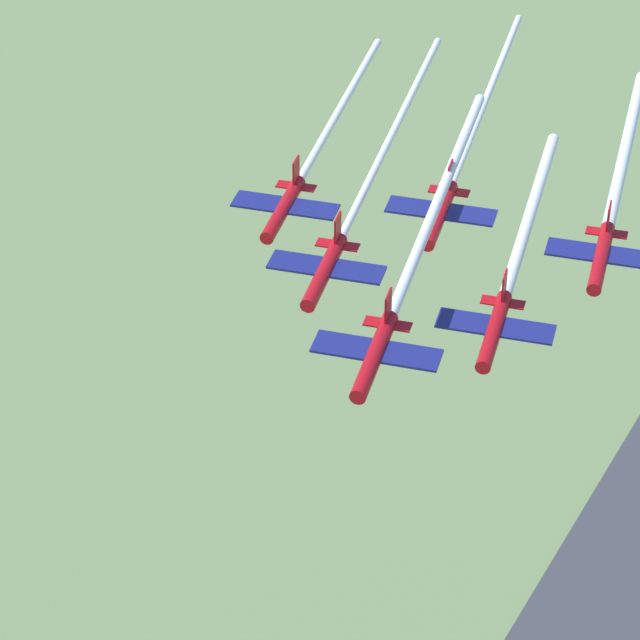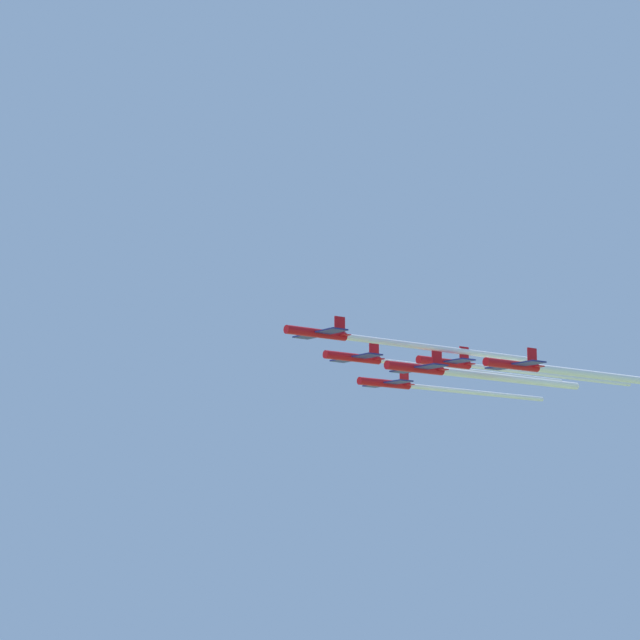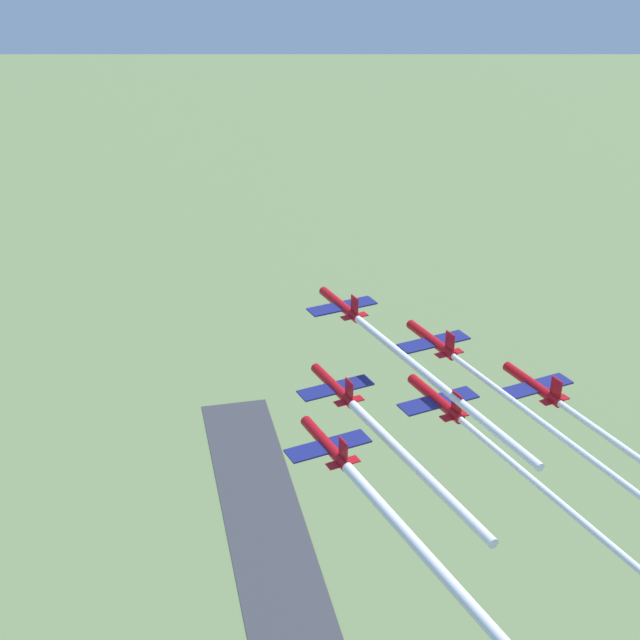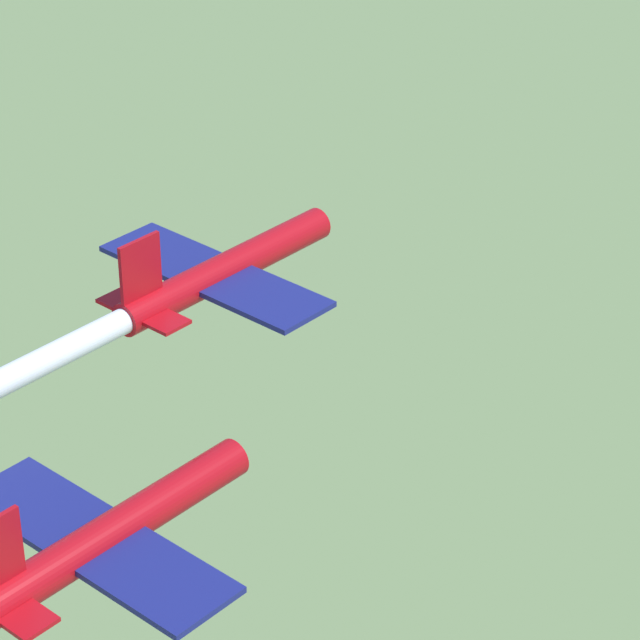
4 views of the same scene
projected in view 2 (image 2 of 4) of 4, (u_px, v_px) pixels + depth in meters
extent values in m
cylinder|color=#B20C14|center=(316.00, 333.00, 189.86)|extent=(11.22, 2.15, 1.36)
cube|color=navy|center=(320.00, 333.00, 190.29)|extent=(3.70, 10.59, 0.22)
cube|color=#B20C14|center=(340.00, 325.00, 192.86)|extent=(1.99, 0.31, 2.73)
cube|color=#B20C14|center=(340.00, 336.00, 192.55)|extent=(1.64, 4.05, 0.15)
cylinder|color=#B20C14|center=(415.00, 368.00, 190.55)|extent=(11.22, 2.15, 1.36)
cube|color=navy|center=(418.00, 368.00, 190.99)|extent=(3.70, 10.59, 0.22)
cube|color=#B20C14|center=(437.00, 360.00, 193.55)|extent=(1.99, 0.31, 2.73)
cube|color=#B20C14|center=(437.00, 371.00, 193.24)|extent=(1.64, 4.05, 0.15)
cylinder|color=#B20C14|center=(352.00, 357.00, 203.35)|extent=(11.22, 2.15, 1.36)
cube|color=navy|center=(356.00, 358.00, 203.78)|extent=(3.70, 10.59, 0.22)
cube|color=#B20C14|center=(374.00, 350.00, 206.35)|extent=(1.99, 0.31, 2.73)
cube|color=#B20C14|center=(374.00, 360.00, 206.04)|extent=(1.64, 4.05, 0.15)
cylinder|color=#B20C14|center=(512.00, 365.00, 192.31)|extent=(11.22, 2.15, 1.36)
cube|color=navy|center=(515.00, 365.00, 192.74)|extent=(3.70, 10.59, 0.22)
cube|color=#B20C14|center=(532.00, 357.00, 195.31)|extent=(1.99, 0.31, 2.73)
cube|color=#B20C14|center=(532.00, 367.00, 195.00)|extent=(1.64, 4.05, 0.15)
cylinder|color=#B20C14|center=(444.00, 362.00, 204.86)|extent=(11.22, 2.15, 1.36)
cube|color=navy|center=(447.00, 363.00, 205.30)|extent=(3.70, 10.59, 0.22)
cube|color=#B20C14|center=(464.00, 355.00, 207.86)|extent=(1.99, 0.31, 2.73)
cube|color=#B20C14|center=(464.00, 365.00, 207.56)|extent=(1.64, 4.05, 0.15)
cylinder|color=#B20C14|center=(384.00, 383.00, 216.69)|extent=(11.22, 2.15, 1.36)
cube|color=navy|center=(388.00, 384.00, 217.13)|extent=(3.70, 10.59, 0.22)
cube|color=#B20C14|center=(404.00, 376.00, 219.69)|extent=(1.99, 0.31, 2.73)
cube|color=#B20C14|center=(404.00, 385.00, 219.39)|extent=(1.64, 4.05, 0.15)
cylinder|color=white|center=(443.00, 349.00, 205.17)|extent=(40.93, 3.89, 1.01)
cylinder|color=white|center=(512.00, 379.00, 202.89)|extent=(30.84, 3.35, 1.18)
cylinder|color=white|center=(475.00, 371.00, 219.53)|extent=(43.88, 3.87, 0.77)
cylinder|color=white|center=(608.00, 377.00, 205.44)|extent=(33.56, 3.62, 1.25)
cylinder|color=white|center=(553.00, 375.00, 220.18)|extent=(40.91, 3.64, 0.76)
cylinder|color=white|center=(478.00, 393.00, 229.91)|extent=(33.81, 3.23, 0.85)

